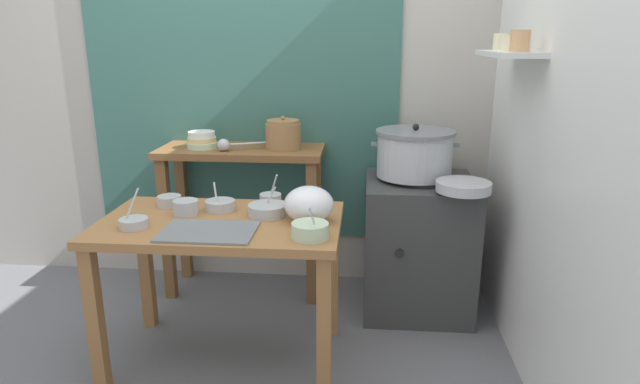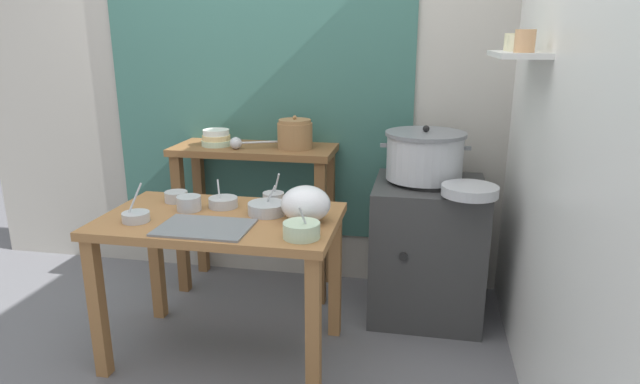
% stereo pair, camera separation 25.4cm
% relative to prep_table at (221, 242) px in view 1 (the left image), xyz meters
% --- Properties ---
extents(ground_plane, '(9.00, 9.00, 0.00)m').
position_rel_prep_table_xyz_m(ground_plane, '(0.05, -0.07, -0.61)').
color(ground_plane, slate).
extents(wall_back, '(4.40, 0.12, 2.60)m').
position_rel_prep_table_xyz_m(wall_back, '(0.13, 1.03, 0.69)').
color(wall_back, '#B2ADA3').
rests_on(wall_back, ground).
extents(wall_right, '(0.30, 3.20, 2.60)m').
position_rel_prep_table_xyz_m(wall_right, '(1.45, 0.13, 0.69)').
color(wall_right, white).
rests_on(wall_right, ground).
extents(prep_table, '(1.10, 0.66, 0.72)m').
position_rel_prep_table_xyz_m(prep_table, '(0.00, 0.00, 0.00)').
color(prep_table, '#9E6B3D').
rests_on(prep_table, ground).
extents(back_shelf_table, '(0.96, 0.40, 0.90)m').
position_rel_prep_table_xyz_m(back_shelf_table, '(-0.07, 0.76, 0.07)').
color(back_shelf_table, brown).
rests_on(back_shelf_table, ground).
extents(stove_block, '(0.60, 0.61, 0.78)m').
position_rel_prep_table_xyz_m(stove_block, '(0.96, 0.63, -0.23)').
color(stove_block, '#383838').
rests_on(stove_block, ground).
extents(steamer_pot, '(0.48, 0.43, 0.29)m').
position_rel_prep_table_xyz_m(steamer_pot, '(0.92, 0.65, 0.30)').
color(steamer_pot, '#B7BABF').
rests_on(steamer_pot, stove_block).
extents(clay_pot, '(0.20, 0.20, 0.19)m').
position_rel_prep_table_xyz_m(clay_pot, '(0.18, 0.76, 0.37)').
color(clay_pot, olive).
rests_on(clay_pot, back_shelf_table).
extents(bowl_stack_enamel, '(0.18, 0.18, 0.10)m').
position_rel_prep_table_xyz_m(bowl_stack_enamel, '(-0.30, 0.74, 0.34)').
color(bowl_stack_enamel, '#B7D1AD').
rests_on(bowl_stack_enamel, back_shelf_table).
extents(ladle, '(0.28, 0.14, 0.07)m').
position_rel_prep_table_xyz_m(ladle, '(-0.14, 0.67, 0.33)').
color(ladle, '#B7BABF').
rests_on(ladle, back_shelf_table).
extents(serving_tray, '(0.40, 0.28, 0.01)m').
position_rel_prep_table_xyz_m(serving_tray, '(-0.01, -0.17, 0.12)').
color(serving_tray, slate).
rests_on(serving_tray, prep_table).
extents(plastic_bag, '(0.22, 0.21, 0.17)m').
position_rel_prep_table_xyz_m(plastic_bag, '(0.41, 0.01, 0.19)').
color(plastic_bag, white).
rests_on(plastic_bag, prep_table).
extents(wide_pan, '(0.27, 0.27, 0.05)m').
position_rel_prep_table_xyz_m(wide_pan, '(1.15, 0.36, 0.20)').
color(wide_pan, '#B7BABF').
rests_on(wide_pan, stove_block).
extents(prep_bowl_0, '(0.16, 0.16, 0.15)m').
position_rel_prep_table_xyz_m(prep_bowl_0, '(0.43, -0.20, 0.15)').
color(prep_bowl_0, '#B7D1AD').
rests_on(prep_bowl_0, prep_table).
extents(prep_bowl_1, '(0.12, 0.12, 0.17)m').
position_rel_prep_table_xyz_m(prep_bowl_1, '(-0.35, -0.14, 0.14)').
color(prep_bowl_1, '#B7BABF').
rests_on(prep_bowl_1, prep_table).
extents(prep_bowl_2, '(0.12, 0.12, 0.05)m').
position_rel_prep_table_xyz_m(prep_bowl_2, '(-0.30, 0.18, 0.14)').
color(prep_bowl_2, '#B7BABF').
rests_on(prep_bowl_2, prep_table).
extents(prep_bowl_3, '(0.12, 0.12, 0.07)m').
position_rel_prep_table_xyz_m(prep_bowl_3, '(-0.18, 0.06, 0.15)').
color(prep_bowl_3, '#B7BABF').
rests_on(prep_bowl_3, prep_table).
extents(prep_bowl_4, '(0.14, 0.14, 0.14)m').
position_rel_prep_table_xyz_m(prep_bowl_4, '(-0.04, 0.14, 0.14)').
color(prep_bowl_4, '#B7BABF').
rests_on(prep_bowl_4, prep_table).
extents(prep_bowl_5, '(0.11, 0.11, 0.17)m').
position_rel_prep_table_xyz_m(prep_bowl_5, '(0.19, 0.24, 0.14)').
color(prep_bowl_5, '#B7BABF').
rests_on(prep_bowl_5, prep_table).
extents(prep_bowl_6, '(0.18, 0.18, 0.14)m').
position_rel_prep_table_xyz_m(prep_bowl_6, '(0.21, 0.08, 0.14)').
color(prep_bowl_6, '#B7BABF').
rests_on(prep_bowl_6, prep_table).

